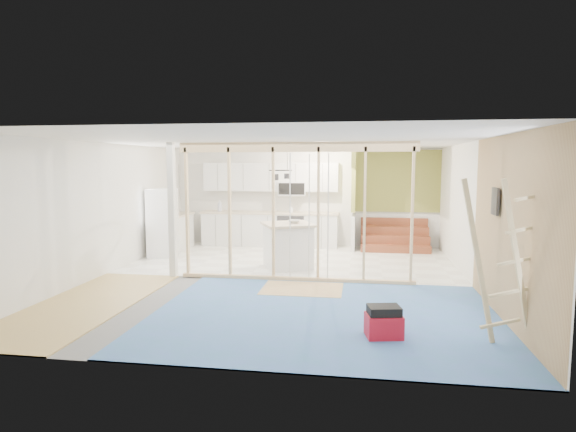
# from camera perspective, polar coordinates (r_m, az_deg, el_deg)

# --- Properties ---
(room) EXTENTS (7.01, 8.01, 2.61)m
(room) POSITION_cam_1_polar(r_m,az_deg,el_deg) (8.93, -1.00, 0.45)
(room) COLOR slate
(room) RESTS_ON ground
(floor_overlays) EXTENTS (7.00, 8.00, 0.03)m
(floor_overlays) POSITION_cam_1_polar(r_m,az_deg,el_deg) (9.20, -0.46, -7.54)
(floor_overlays) COLOR white
(floor_overlays) RESTS_ON room
(stud_frame) EXTENTS (4.66, 0.14, 2.60)m
(stud_frame) POSITION_cam_1_polar(r_m,az_deg,el_deg) (8.95, -2.37, 2.23)
(stud_frame) COLOR beige
(stud_frame) RESTS_ON room
(base_cabinets) EXTENTS (4.45, 2.24, 0.93)m
(base_cabinets) POSITION_cam_1_polar(r_m,az_deg,el_deg) (12.63, -5.62, -1.70)
(base_cabinets) COLOR silver
(base_cabinets) RESTS_ON room
(upper_cabinets) EXTENTS (3.60, 0.41, 0.85)m
(upper_cabinets) POSITION_cam_1_polar(r_m,az_deg,el_deg) (12.80, -1.83, 4.51)
(upper_cabinets) COLOR silver
(upper_cabinets) RESTS_ON room
(green_partition) EXTENTS (2.25, 1.51, 2.60)m
(green_partition) POSITION_cam_1_polar(r_m,az_deg,el_deg) (12.49, 11.17, 0.33)
(green_partition) COLOR olive
(green_partition) RESTS_ON room
(pot_rack) EXTENTS (0.52, 0.52, 0.72)m
(pot_rack) POSITION_cam_1_polar(r_m,az_deg,el_deg) (10.80, -0.91, 5.15)
(pot_rack) COLOR black
(pot_rack) RESTS_ON room
(sheathing_panel) EXTENTS (0.02, 4.00, 2.60)m
(sheathing_panel) POSITION_cam_1_polar(r_m,az_deg,el_deg) (7.10, 24.85, -1.60)
(sheathing_panel) COLOR tan
(sheathing_panel) RESTS_ON room
(electrical_panel) EXTENTS (0.04, 0.30, 0.40)m
(electrical_panel) POSITION_cam_1_polar(r_m,az_deg,el_deg) (7.63, 23.36, 1.61)
(electrical_panel) COLOR #36363B
(electrical_panel) RESTS_ON room
(ceiling_light) EXTENTS (0.32, 0.32, 0.08)m
(ceiling_light) POSITION_cam_1_polar(r_m,az_deg,el_deg) (11.76, 8.30, 7.82)
(ceiling_light) COLOR #FFEABF
(ceiling_light) RESTS_ON room
(fridge) EXTENTS (0.88, 0.85, 1.61)m
(fridge) POSITION_cam_1_polar(r_m,az_deg,el_deg) (11.71, -14.58, -0.82)
(fridge) COLOR white
(fridge) RESTS_ON room
(island) EXTENTS (1.29, 1.29, 0.96)m
(island) POSITION_cam_1_polar(r_m,az_deg,el_deg) (10.12, -0.01, -3.57)
(island) COLOR white
(island) RESTS_ON room
(bowl) EXTENTS (0.30, 0.30, 0.06)m
(bowl) POSITION_cam_1_polar(r_m,az_deg,el_deg) (10.08, 0.75, -0.65)
(bowl) COLOR beige
(bowl) RESTS_ON island
(soap_bottle_a) EXTENTS (0.14, 0.14, 0.32)m
(soap_bottle_a) POSITION_cam_1_polar(r_m,az_deg,el_deg) (12.97, -8.11, 1.25)
(soap_bottle_a) COLOR #B5B8CA
(soap_bottle_a) RESTS_ON base_cabinets
(soap_bottle_b) EXTENTS (0.11, 0.11, 0.18)m
(soap_bottle_b) POSITION_cam_1_polar(r_m,az_deg,el_deg) (12.61, 0.36, 0.84)
(soap_bottle_b) COLOR white
(soap_bottle_b) RESTS_ON base_cabinets
(toolbox) EXTENTS (0.50, 0.41, 0.42)m
(toolbox) POSITION_cam_1_polar(r_m,az_deg,el_deg) (6.32, 11.29, -12.32)
(toolbox) COLOR #AC0F1F
(toolbox) RESTS_ON room
(ladder) EXTENTS (1.08, 0.12, 2.01)m
(ladder) POSITION_cam_1_polar(r_m,az_deg,el_deg) (6.29, 24.12, -5.02)
(ladder) COLOR tan
(ladder) RESTS_ON room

